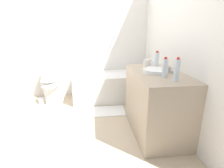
# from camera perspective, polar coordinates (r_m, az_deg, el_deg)

# --- Properties ---
(ground_plane) EXTENTS (4.09, 4.09, 0.00)m
(ground_plane) POSITION_cam_1_polar(r_m,az_deg,el_deg) (2.79, -14.27, -12.56)
(ground_plane) COLOR #C1AD8E
(wall_back_tiled) EXTENTS (3.49, 0.10, 2.57)m
(wall_back_tiled) POSITION_cam_1_polar(r_m,az_deg,el_deg) (3.70, -13.50, 15.85)
(wall_back_tiled) COLOR silver
(wall_back_tiled) RESTS_ON ground_plane
(wall_right_mirror) EXTENTS (0.10, 2.88, 2.57)m
(wall_right_mirror) POSITION_cam_1_polar(r_m,az_deg,el_deg) (2.68, 20.50, 14.58)
(wall_right_mirror) COLOR silver
(wall_right_mirror) RESTS_ON ground_plane
(bathtub) EXTENTS (1.43, 0.65, 1.23)m
(bathtub) POSITION_cam_1_polar(r_m,az_deg,el_deg) (3.51, -0.44, -0.49)
(bathtub) COLOR white
(bathtub) RESTS_ON ground_plane
(toilet) EXTENTS (0.36, 0.48, 0.71)m
(toilet) POSITION_cam_1_polar(r_m,az_deg,el_deg) (3.55, -19.07, -0.21)
(toilet) COLOR white
(toilet) RESTS_ON ground_plane
(vanity_counter) EXTENTS (0.61, 1.10, 0.83)m
(vanity_counter) POSITION_cam_1_polar(r_m,az_deg,el_deg) (2.47, 13.98, -5.90)
(vanity_counter) COLOR tan
(vanity_counter) RESTS_ON ground_plane
(sink_basin) EXTENTS (0.32, 0.32, 0.05)m
(sink_basin) POSITION_cam_1_polar(r_m,az_deg,el_deg) (2.32, 13.73, 4.12)
(sink_basin) COLOR white
(sink_basin) RESTS_ON vanity_counter
(sink_faucet) EXTENTS (0.11, 0.15, 0.07)m
(sink_faucet) POSITION_cam_1_polar(r_m,az_deg,el_deg) (2.39, 17.97, 4.38)
(sink_faucet) COLOR #AFAFB4
(sink_faucet) RESTS_ON vanity_counter
(water_bottle_0) EXTENTS (0.06, 0.06, 0.26)m
(water_bottle_0) POSITION_cam_1_polar(r_m,az_deg,el_deg) (2.00, 20.14, 4.20)
(water_bottle_0) COLOR silver
(water_bottle_0) RESTS_ON vanity_counter
(water_bottle_1) EXTENTS (0.06, 0.06, 0.25)m
(water_bottle_1) POSITION_cam_1_polar(r_m,az_deg,el_deg) (2.53, 14.15, 7.37)
(water_bottle_1) COLOR silver
(water_bottle_1) RESTS_ON vanity_counter
(water_bottle_2) EXTENTS (0.06, 0.06, 0.23)m
(water_bottle_2) POSITION_cam_1_polar(r_m,az_deg,el_deg) (2.12, 16.66, 4.98)
(water_bottle_2) COLOR silver
(water_bottle_2) RESTS_ON vanity_counter
(drinking_glass_0) EXTENTS (0.07, 0.07, 0.10)m
(drinking_glass_0) POSITION_cam_1_polar(r_m,az_deg,el_deg) (2.61, 13.26, 6.31)
(drinking_glass_0) COLOR white
(drinking_glass_0) RESTS_ON vanity_counter
(drinking_glass_1) EXTENTS (0.07, 0.07, 0.10)m
(drinking_glass_1) POSITION_cam_1_polar(r_m,az_deg,el_deg) (2.67, 10.91, 6.63)
(drinking_glass_1) COLOR white
(drinking_glass_1) RESTS_ON vanity_counter
(drinking_glass_2) EXTENTS (0.06, 0.06, 0.09)m
(drinking_glass_2) POSITION_cam_1_polar(r_m,az_deg,el_deg) (2.75, 11.95, 6.86)
(drinking_glass_2) COLOR white
(drinking_glass_2) RESTS_ON vanity_counter
(bath_mat) EXTENTS (0.60, 0.38, 0.01)m
(bath_mat) POSITION_cam_1_polar(r_m,az_deg,el_deg) (3.09, -1.49, -8.72)
(bath_mat) COLOR white
(bath_mat) RESTS_ON ground_plane
(toilet_paper_roll) EXTENTS (0.11, 0.11, 0.11)m
(toilet_paper_roll) POSITION_cam_1_polar(r_m,az_deg,el_deg) (3.62, -21.77, -5.05)
(toilet_paper_roll) COLOR white
(toilet_paper_roll) RESTS_ON ground_plane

